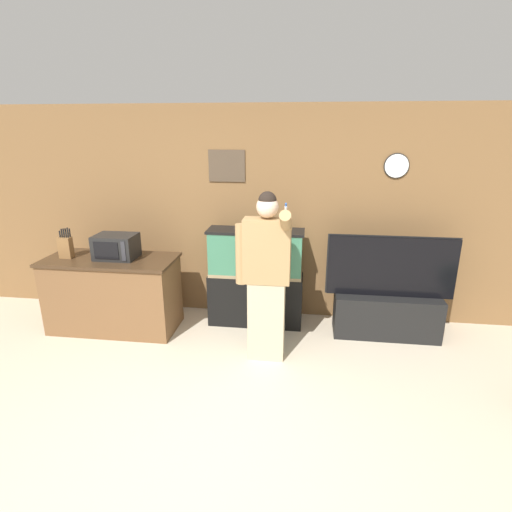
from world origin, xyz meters
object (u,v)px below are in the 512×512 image
at_px(aquarium_on_stand, 256,278).
at_px(microwave, 116,247).
at_px(person_standing, 266,276).
at_px(counter_island, 114,293).
at_px(tv_on_stand, 387,306).
at_px(knife_block, 66,247).

bearing_deg(aquarium_on_stand, microwave, -168.48).
bearing_deg(person_standing, aquarium_on_stand, 104.86).
distance_m(microwave, person_standing, 1.84).
relative_size(aquarium_on_stand, person_standing, 0.68).
height_order(counter_island, aquarium_on_stand, aquarium_on_stand).
bearing_deg(person_standing, tv_on_stand, 25.88).
relative_size(microwave, aquarium_on_stand, 0.39).
bearing_deg(person_standing, knife_block, 170.93).
bearing_deg(tv_on_stand, counter_island, -175.85).
bearing_deg(counter_island, person_standing, -12.63).
relative_size(microwave, person_standing, 0.26).
bearing_deg(aquarium_on_stand, knife_block, -169.94).
xyz_separation_m(counter_island, knife_block, (-0.50, -0.04, 0.57)).
bearing_deg(tv_on_stand, aquarium_on_stand, 175.92).
relative_size(knife_block, aquarium_on_stand, 0.29).
xyz_separation_m(counter_island, aquarium_on_stand, (1.66, 0.34, 0.15)).
height_order(microwave, aquarium_on_stand, aquarium_on_stand).
relative_size(microwave, knife_block, 1.32).
bearing_deg(person_standing, counter_island, 167.37).
bearing_deg(tv_on_stand, person_standing, -154.12).
distance_m(microwave, tv_on_stand, 3.20).
height_order(knife_block, tv_on_stand, knife_block).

